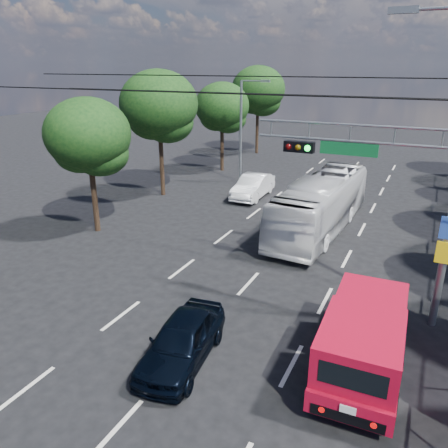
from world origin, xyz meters
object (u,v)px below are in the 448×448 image
Objects in this scene: red_pickup at (364,338)px; white_bus at (321,204)px; white_van at (253,186)px; signal_mast at (415,163)px; navy_hatchback at (182,340)px.

red_pickup is 11.06m from white_bus.
signal_mast is at bearing -50.07° from white_van.
signal_mast is 2.18× the size of white_van.
signal_mast is at bearing -55.47° from white_bus.
white_bus is 2.28× the size of white_van.
signal_mast is 0.95× the size of white_bus.
white_van is at bearing 146.08° from white_bus.
white_bus is at bearing 121.37° from signal_mast.
white_bus reaches higher than navy_hatchback.
red_pickup reaches higher than navy_hatchback.
signal_mast is 9.06m from white_bus.
white_bus is at bearing -38.16° from white_van.
signal_mast is 2.45× the size of navy_hatchback.
navy_hatchback is at bearing -75.84° from white_van.
red_pickup is 1.26× the size of white_van.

